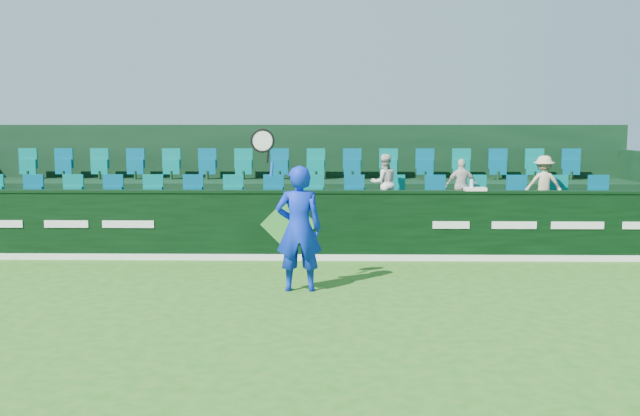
{
  "coord_description": "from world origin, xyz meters",
  "views": [
    {
      "loc": [
        0.84,
        -9.61,
        2.61
      ],
      "look_at": [
        0.62,
        2.8,
        1.15
      ],
      "focal_mm": 40.0,
      "sensor_mm": 36.0,
      "label": 1
    }
  ],
  "objects_px": {
    "tennis_player": "(298,228)",
    "towel": "(475,189)",
    "spectator_left": "(384,183)",
    "spectator_right": "(544,184)",
    "drinks_bottle": "(472,185)",
    "spectator_middle": "(462,186)"
  },
  "relations": [
    {
      "from": "spectator_right",
      "to": "spectator_middle",
      "type": "bearing_deg",
      "value": 6.05
    },
    {
      "from": "spectator_middle",
      "to": "drinks_bottle",
      "type": "height_order",
      "value": "spectator_middle"
    },
    {
      "from": "spectator_right",
      "to": "drinks_bottle",
      "type": "distance_m",
      "value": 2.04
    },
    {
      "from": "tennis_player",
      "to": "drinks_bottle",
      "type": "xyz_separation_m",
      "value": [
        3.19,
        2.59,
        0.46
      ]
    },
    {
      "from": "tennis_player",
      "to": "drinks_bottle",
      "type": "height_order",
      "value": "tennis_player"
    },
    {
      "from": "spectator_left",
      "to": "drinks_bottle",
      "type": "bearing_deg",
      "value": 130.86
    },
    {
      "from": "tennis_player",
      "to": "towel",
      "type": "relative_size",
      "value": 6.32
    },
    {
      "from": "tennis_player",
      "to": "spectator_middle",
      "type": "bearing_deg",
      "value": 49.17
    },
    {
      "from": "spectator_middle",
      "to": "towel",
      "type": "relative_size",
      "value": 2.71
    },
    {
      "from": "tennis_player",
      "to": "spectator_left",
      "type": "bearing_deg",
      "value": 66.64
    },
    {
      "from": "spectator_right",
      "to": "drinks_bottle",
      "type": "height_order",
      "value": "spectator_right"
    },
    {
      "from": "spectator_left",
      "to": "spectator_right",
      "type": "bearing_deg",
      "value": 166.07
    },
    {
      "from": "drinks_bottle",
      "to": "spectator_middle",
      "type": "bearing_deg",
      "value": 89.22
    },
    {
      "from": "spectator_right",
      "to": "towel",
      "type": "relative_size",
      "value": 2.88
    },
    {
      "from": "spectator_right",
      "to": "towel",
      "type": "xyz_separation_m",
      "value": [
        -1.63,
        -1.12,
        -0.0
      ]
    },
    {
      "from": "tennis_player",
      "to": "spectator_middle",
      "type": "xyz_separation_m",
      "value": [
        3.2,
        3.71,
        0.35
      ]
    },
    {
      "from": "spectator_left",
      "to": "towel",
      "type": "bearing_deg",
      "value": 132.03
    },
    {
      "from": "tennis_player",
      "to": "drinks_bottle",
      "type": "distance_m",
      "value": 4.13
    },
    {
      "from": "spectator_left",
      "to": "spectator_middle",
      "type": "relative_size",
      "value": 1.09
    },
    {
      "from": "spectator_middle",
      "to": "towel",
      "type": "distance_m",
      "value": 1.12
    },
    {
      "from": "spectator_middle",
      "to": "spectator_right",
      "type": "bearing_deg",
      "value": -179.02
    },
    {
      "from": "spectator_left",
      "to": "towel",
      "type": "distance_m",
      "value": 2.0
    }
  ]
}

